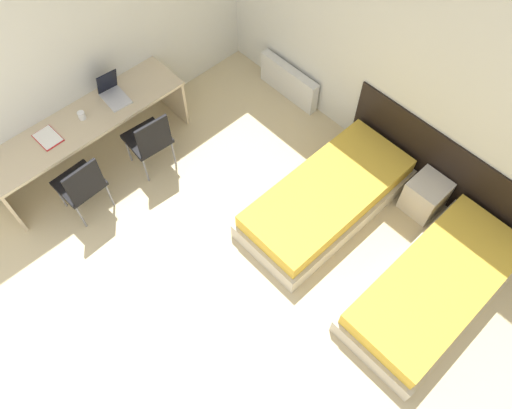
{
  "coord_description": "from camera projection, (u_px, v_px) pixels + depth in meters",
  "views": [
    {
      "loc": [
        1.99,
        0.39,
        4.87
      ],
      "look_at": [
        0.0,
        2.26,
        0.55
      ],
      "focal_mm": 35.0,
      "sensor_mm": 36.0,
      "label": 1
    }
  ],
  "objects": [
    {
      "name": "wall_left",
      "position": [
        90.0,
        39.0,
        5.28
      ],
      "size": [
        0.05,
        5.1,
        2.7
      ],
      "color": "silver",
      "rests_on": "ground_plane"
    },
    {
      "name": "ground_plane",
      "position": [
        84.0,
        372.0,
        4.75
      ],
      "size": [
        20.0,
        20.0,
        0.0
      ],
      "primitive_type": "plane",
      "color": "beige"
    },
    {
      "name": "chair_near_notebook",
      "position": [
        81.0,
        184.0,
        5.31
      ],
      "size": [
        0.47,
        0.47,
        0.89
      ],
      "rotation": [
        0.0,
        0.0,
        0.05
      ],
      "color": "black",
      "rests_on": "ground_plane"
    },
    {
      "name": "desk",
      "position": [
        87.0,
        129.0,
        5.61
      ],
      "size": [
        0.62,
        2.35,
        0.73
      ],
      "color": "#C6B28E",
      "rests_on": "ground_plane"
    },
    {
      "name": "laptop",
      "position": [
        113.0,
        93.0,
        5.62
      ],
      "size": [
        0.37,
        0.27,
        0.34
      ],
      "rotation": [
        0.0,
        0.0,
        -0.08
      ],
      "color": "silver",
      "rests_on": "desk"
    },
    {
      "name": "mug",
      "position": [
        82.0,
        115.0,
        5.47
      ],
      "size": [
        0.08,
        0.08,
        0.09
      ],
      "color": "white",
      "rests_on": "desk"
    },
    {
      "name": "headboard_panel",
      "position": [
        444.0,
        172.0,
        5.45
      ],
      "size": [
        2.5,
        0.03,
        0.91
      ],
      "color": "black",
      "rests_on": "ground_plane"
    },
    {
      "name": "radiator",
      "position": [
        289.0,
        82.0,
        6.51
      ],
      "size": [
        0.93,
        0.12,
        0.45
      ],
      "color": "silver",
      "rests_on": "ground_plane"
    },
    {
      "name": "nightstand",
      "position": [
        425.0,
        196.0,
        5.56
      ],
      "size": [
        0.39,
        0.4,
        0.44
      ],
      "color": "beige",
      "rests_on": "ground_plane"
    },
    {
      "name": "bed_near_door",
      "position": [
        435.0,
        288.0,
        4.99
      ],
      "size": [
        0.94,
        2.05,
        0.42
      ],
      "color": "beige",
      "rests_on": "ground_plane"
    },
    {
      "name": "bed_near_window",
      "position": [
        327.0,
        199.0,
        5.56
      ],
      "size": [
        0.94,
        2.05,
        0.42
      ],
      "color": "beige",
      "rests_on": "ground_plane"
    },
    {
      "name": "chair_near_laptop",
      "position": [
        149.0,
        139.0,
        5.64
      ],
      "size": [
        0.48,
        0.48,
        0.89
      ],
      "rotation": [
        0.0,
        0.0,
        -0.07
      ],
      "color": "black",
      "rests_on": "ground_plane"
    },
    {
      "name": "open_notebook",
      "position": [
        48.0,
        138.0,
        5.34
      ],
      "size": [
        0.31,
        0.23,
        0.02
      ],
      "rotation": [
        0.0,
        0.0,
        0.03
      ],
      "color": "#B21E1E",
      "rests_on": "desk"
    },
    {
      "name": "wall_back",
      "position": [
        388.0,
        58.0,
        5.12
      ],
      "size": [
        5.66,
        0.05,
        2.7
      ],
      "color": "silver",
      "rests_on": "ground_plane"
    }
  ]
}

